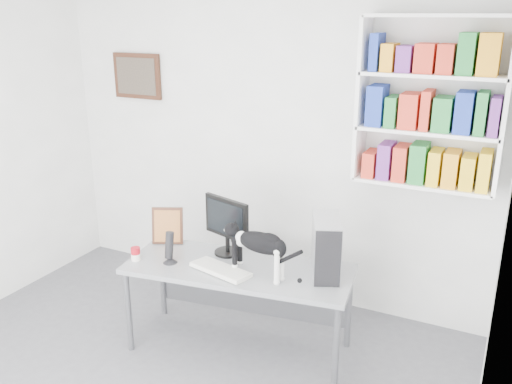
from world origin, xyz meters
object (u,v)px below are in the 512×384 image
pc_tower (326,247)px  cat (259,254)px  desk (239,308)px  monitor (227,226)px  bookshelf (430,103)px  keyboard (221,269)px  soup_can (136,254)px  leaning_print (167,225)px  speaker (169,247)px

pc_tower → cat: size_ratio=0.73×
desk → monitor: (-0.18, 0.16, 0.58)m
bookshelf → keyboard: (-1.19, -0.98, -1.14)m
cat → bookshelf: bearing=52.1°
bookshelf → pc_tower: (-0.51, -0.67, -0.95)m
soup_can → bookshelf: bearing=30.6°
leaning_print → cat: size_ratio=0.54×
pc_tower → monitor: bearing=158.1°
speaker → cat: (0.69, 0.10, 0.05)m
bookshelf → speaker: size_ratio=4.91×
speaker → cat: 0.70m
monitor → leaning_print: size_ratio=1.50×
leaning_print → bookshelf: bearing=-3.4°
desk → keyboard: 0.40m
bookshelf → cat: (-0.91, -0.92, -0.98)m
pc_tower → leaning_print: (-1.32, -0.05, -0.05)m
speaker → desk: bearing=24.7°
speaker → cat: size_ratio=0.44×
keyboard → speaker: bearing=-161.6°
soup_can → cat: cat is taller
desk → leaning_print: 0.88m
monitor → pc_tower: size_ratio=1.11×
bookshelf → leaning_print: 2.21m
bookshelf → soup_can: bookshelf is taller
pc_tower → leaning_print: bearing=159.2°
bookshelf → speaker: 2.16m
bookshelf → speaker: bearing=-147.5°
speaker → leaning_print: 0.38m
cat → pc_tower: bearing=38.6°
desk → keyboard: bearing=-128.0°
keyboard → pc_tower: pc_tower is taller
monitor → keyboard: size_ratio=1.00×
pc_tower → leaning_print: 1.32m
monitor → leaning_print: (-0.53, -0.03, -0.08)m
bookshelf → monitor: 1.73m
keyboard → pc_tower: (0.68, 0.31, 0.19)m
monitor → cat: (0.39, -0.24, -0.05)m
bookshelf → cat: bookshelf is taller
monitor → soup_can: 0.72m
desk → soup_can: bearing=-169.9°
cat → soup_can: bearing=-162.8°
desk → speaker: (-0.49, -0.17, 0.47)m
desk → monitor: bearing=129.8°
monitor → keyboard: (0.11, -0.30, -0.21)m
keyboard → speaker: size_ratio=1.83×
desk → pc_tower: size_ratio=4.01×
cat → desk: bearing=167.5°
desk → leaning_print: bearing=161.3°
monitor → leaning_print: bearing=-159.9°
bookshelf → desk: bearing=-142.6°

